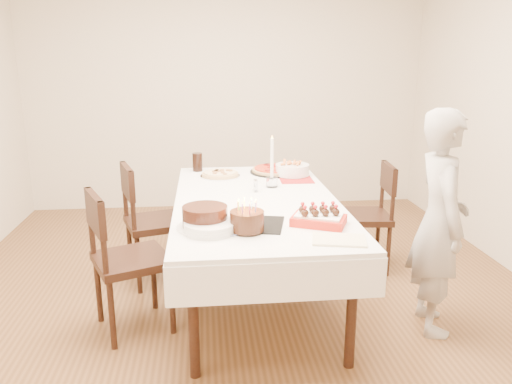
{
  "coord_description": "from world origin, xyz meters",
  "views": [
    {
      "loc": [
        -0.26,
        -3.27,
        1.73
      ],
      "look_at": [
        0.09,
        0.11,
        0.8
      ],
      "focal_mm": 35.0,
      "sensor_mm": 36.0,
      "label": 1
    }
  ],
  "objects": [
    {
      "name": "floor",
      "position": [
        0.0,
        0.0,
        0.0
      ],
      "size": [
        5.0,
        5.0,
        0.0
      ],
      "primitive_type": "plane",
      "color": "#53351C",
      "rests_on": "ground"
    },
    {
      "name": "wall_back",
      "position": [
        0.0,
        2.5,
        1.35
      ],
      "size": [
        4.5,
        0.04,
        2.7
      ],
      "primitive_type": "cube",
      "color": "beige",
      "rests_on": "floor"
    },
    {
      "name": "wall_front",
      "position": [
        0.0,
        -2.5,
        1.35
      ],
      "size": [
        4.5,
        0.04,
        2.7
      ],
      "primitive_type": "cube",
      "color": "beige",
      "rests_on": "floor"
    },
    {
      "name": "dining_table",
      "position": [
        0.09,
        0.11,
        0.38
      ],
      "size": [
        1.29,
        2.21,
        0.75
      ],
      "primitive_type": "cube",
      "rotation": [
        0.0,
        0.0,
        0.07
      ],
      "color": "white",
      "rests_on": "floor"
    },
    {
      "name": "chair_right_savory",
      "position": [
        1.03,
        0.54,
        0.45
      ],
      "size": [
        0.5,
        0.5,
        0.9
      ],
      "primitive_type": null,
      "rotation": [
        0.0,
        0.0,
        -0.1
      ],
      "color": "black",
      "rests_on": "floor"
    },
    {
      "name": "chair_left_savory",
      "position": [
        -0.65,
        0.48,
        0.48
      ],
      "size": [
        0.61,
        0.61,
        0.95
      ],
      "primitive_type": null,
      "rotation": [
        0.0,
        0.0,
        3.44
      ],
      "color": "black",
      "rests_on": "floor"
    },
    {
      "name": "chair_left_dessert",
      "position": [
        -0.74,
        -0.25,
        0.47
      ],
      "size": [
        0.63,
        0.63,
        0.95
      ],
      "primitive_type": null,
      "rotation": [
        0.0,
        0.0,
        3.54
      ],
      "color": "black",
      "rests_on": "floor"
    },
    {
      "name": "person",
      "position": [
        1.19,
        -0.44,
        0.72
      ],
      "size": [
        0.42,
        0.57,
        1.44
      ],
      "primitive_type": "imported",
      "rotation": [
        0.0,
        0.0,
        1.43
      ],
      "color": "#A7A29E",
      "rests_on": "floor"
    },
    {
      "name": "pizza_white",
      "position": [
        -0.14,
        0.81,
        0.77
      ],
      "size": [
        0.39,
        0.39,
        0.04
      ],
      "primitive_type": "cylinder",
      "rotation": [
        0.0,
        0.0,
        0.19
      ],
      "color": "beige",
      "rests_on": "dining_table"
    },
    {
      "name": "pizza_pepperoni",
      "position": [
        0.35,
        0.93,
        0.77
      ],
      "size": [
        0.55,
        0.55,
        0.04
      ],
      "primitive_type": "cylinder",
      "rotation": [
        0.0,
        0.0,
        -0.25
      ],
      "color": "red",
      "rests_on": "dining_table"
    },
    {
      "name": "red_placemat",
      "position": [
        0.48,
        0.64,
        0.75
      ],
      "size": [
        0.28,
        0.28,
        0.01
      ],
      "primitive_type": "cube",
      "rotation": [
        0.0,
        0.0,
        -0.03
      ],
      "color": "#B21E1E",
      "rests_on": "dining_table"
    },
    {
      "name": "pasta_bowl",
      "position": [
        0.47,
        0.78,
        0.8
      ],
      "size": [
        0.36,
        0.36,
        0.09
      ],
      "primitive_type": "cylinder",
      "rotation": [
        0.0,
        0.0,
        -0.3
      ],
      "color": "white",
      "rests_on": "dining_table"
    },
    {
      "name": "taper_candle",
      "position": [
        0.25,
        0.44,
        0.95
      ],
      "size": [
        0.09,
        0.09,
        0.4
      ],
      "primitive_type": "cylinder",
      "rotation": [
        0.0,
        0.0,
        -0.07
      ],
      "color": "white",
      "rests_on": "dining_table"
    },
    {
      "name": "shaker_pair",
      "position": [
        0.11,
        0.3,
        0.79
      ],
      "size": [
        0.08,
        0.08,
        0.09
      ],
      "primitive_type": null,
      "rotation": [
        0.0,
        0.0,
        -0.1
      ],
      "color": "white",
      "rests_on": "dining_table"
    },
    {
      "name": "cola_glass",
      "position": [
        -0.33,
        1.05,
        0.83
      ],
      "size": [
        0.09,
        0.09,
        0.16
      ],
      "primitive_type": "cylinder",
      "rotation": [
        0.0,
        0.0,
        -0.02
      ],
      "color": "black",
      "rests_on": "dining_table"
    },
    {
      "name": "layer_cake",
      "position": [
        -0.27,
        -0.47,
        0.82
      ],
      "size": [
        0.35,
        0.35,
        0.13
      ],
      "primitive_type": "cylinder",
      "rotation": [
        0.0,
        0.0,
        0.04
      ],
      "color": "black",
      "rests_on": "dining_table"
    },
    {
      "name": "cake_board",
      "position": [
        0.03,
        -0.44,
        0.75
      ],
      "size": [
        0.4,
        0.4,
        0.01
      ],
      "primitive_type": "cube",
      "rotation": [
        0.0,
        0.0,
        -0.22
      ],
      "color": "black",
      "rests_on": "dining_table"
    },
    {
      "name": "birthday_cake",
      "position": [
        -0.03,
        -0.56,
        0.85
      ],
      "size": [
        0.23,
        0.23,
        0.18
      ],
      "primitive_type": "cylinder",
      "rotation": [
        0.0,
        0.0,
        -0.19
      ],
      "color": "#3E1F11",
      "rests_on": "dining_table"
    },
    {
      "name": "strawberry_box",
      "position": [
        0.41,
        -0.48,
        0.79
      ],
      "size": [
        0.37,
        0.32,
        0.08
      ],
      "primitive_type": null,
      "rotation": [
        0.0,
        0.0,
        -0.43
      ],
      "color": "#B42114",
      "rests_on": "dining_table"
    },
    {
      "name": "box_lid",
      "position": [
        0.46,
        -0.76,
        0.75
      ],
      "size": [
        0.33,
        0.25,
        0.02
      ],
      "primitive_type": "cube",
      "rotation": [
        0.0,
        0.0,
        -0.22
      ],
      "color": "beige",
      "rests_on": "dining_table"
    },
    {
      "name": "plate_stack",
      "position": [
        -0.24,
        -0.54,
        0.78
      ],
      "size": [
        0.33,
        0.33,
        0.06
      ],
      "primitive_type": "cylinder",
      "rotation": [
        0.0,
        0.0,
        -0.08
      ],
      "color": "white",
      "rests_on": "dining_table"
    },
    {
      "name": "china_plate",
      "position": [
        -0.17,
        -0.53,
        0.75
      ],
      "size": [
        0.26,
        0.26,
        0.01
      ],
      "primitive_type": "cylinder",
      "rotation": [
        0.0,
        0.0,
        0.09
      ],
      "color": "white",
      "rests_on": "dining_table"
    }
  ]
}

